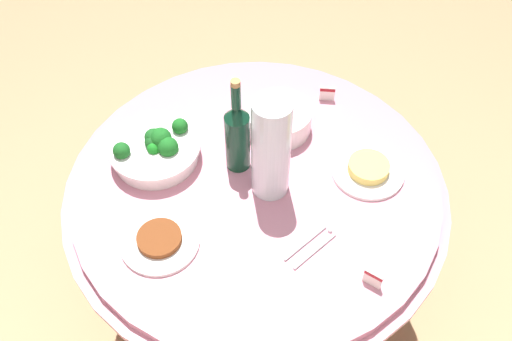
# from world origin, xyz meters

# --- Properties ---
(ground_plane) EXTENTS (6.00, 6.00, 0.00)m
(ground_plane) POSITION_xyz_m (0.00, 0.00, 0.00)
(ground_plane) COLOR tan
(buffet_table) EXTENTS (1.16, 1.16, 0.74)m
(buffet_table) POSITION_xyz_m (0.00, 0.00, 0.38)
(buffet_table) COLOR maroon
(buffet_table) RESTS_ON ground_plane
(broccoli_bowl) EXTENTS (0.28, 0.28, 0.12)m
(broccoli_bowl) POSITION_xyz_m (0.31, -0.08, 0.78)
(broccoli_bowl) COLOR white
(broccoli_bowl) RESTS_ON buffet_table
(plate_stack) EXTENTS (0.21, 0.21, 0.08)m
(plate_stack) POSITION_xyz_m (-0.06, -0.22, 0.78)
(plate_stack) COLOR white
(plate_stack) RESTS_ON buffet_table
(wine_bottle) EXTENTS (0.07, 0.07, 0.34)m
(wine_bottle) POSITION_xyz_m (0.06, -0.07, 0.87)
(wine_bottle) COLOR #113925
(wine_bottle) RESTS_ON buffet_table
(decorative_fruit_vase) EXTENTS (0.11, 0.11, 0.34)m
(decorative_fruit_vase) POSITION_xyz_m (-0.04, 0.02, 0.89)
(decorative_fruit_vase) COLOR silver
(decorative_fruit_vase) RESTS_ON buffet_table
(serving_tongs) EXTENTS (0.15, 0.14, 0.01)m
(serving_tongs) POSITION_xyz_m (-0.16, 0.22, 0.74)
(serving_tongs) COLOR silver
(serving_tongs) RESTS_ON buffet_table
(food_plate_stir_fry) EXTENTS (0.22, 0.22, 0.03)m
(food_plate_stir_fry) POSITION_xyz_m (0.26, 0.22, 0.75)
(food_plate_stir_fry) COLOR white
(food_plate_stir_fry) RESTS_ON buffet_table
(food_plate_noodles) EXTENTS (0.22, 0.22, 0.04)m
(food_plate_noodles) POSITION_xyz_m (-0.34, -0.04, 0.75)
(food_plate_noodles) COLOR white
(food_plate_noodles) RESTS_ON buffet_table
(label_placard_front) EXTENTS (0.05, 0.03, 0.05)m
(label_placard_front) POSITION_xyz_m (-0.31, 0.33, 0.77)
(label_placard_front) COLOR white
(label_placard_front) RESTS_ON buffet_table
(label_placard_mid) EXTENTS (0.05, 0.01, 0.05)m
(label_placard_mid) POSITION_xyz_m (-0.23, -0.36, 0.77)
(label_placard_mid) COLOR white
(label_placard_mid) RESTS_ON buffet_table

